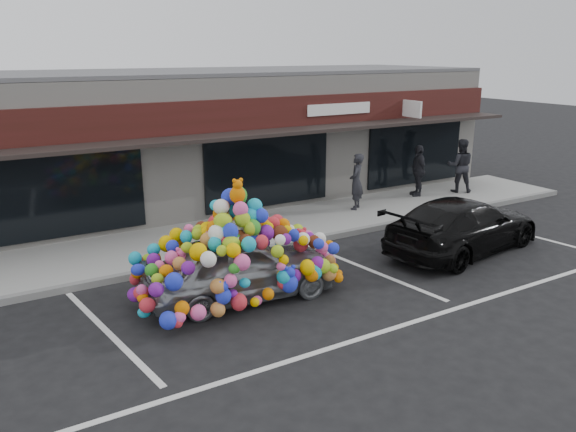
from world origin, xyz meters
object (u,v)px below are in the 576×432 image
black_sedan (463,225)px  pedestrian_c (418,170)px  pedestrian_b (460,166)px  pedestrian_a (356,182)px  toy_car (240,260)px

black_sedan → pedestrian_c: 5.18m
black_sedan → pedestrian_b: 5.92m
pedestrian_c → black_sedan: bearing=-8.8°
pedestrian_a → pedestrian_c: (2.85, 0.31, -0.00)m
pedestrian_a → pedestrian_b: size_ratio=0.94×
pedestrian_a → pedestrian_b: (4.47, -0.05, 0.06)m
black_sedan → pedestrian_b: pedestrian_b is taller
pedestrian_b → pedestrian_c: size_ratio=1.07×
toy_car → pedestrian_b: size_ratio=2.35×
pedestrian_a → pedestrian_b: 4.47m
pedestrian_b → pedestrian_c: pedestrian_b is taller
toy_car → black_sedan: bearing=-87.7°
toy_car → pedestrian_a: (5.85, 3.81, 0.19)m
pedestrian_b → pedestrian_c: bearing=25.7°
toy_car → black_sedan: (6.08, -0.34, -0.14)m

